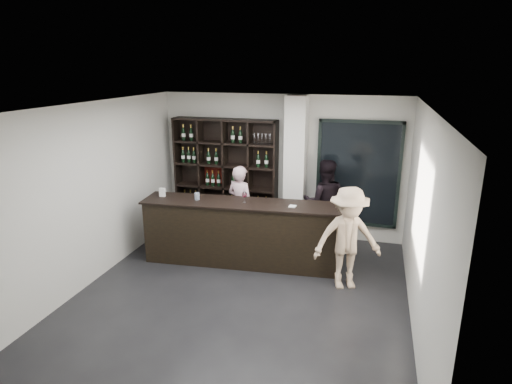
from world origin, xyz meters
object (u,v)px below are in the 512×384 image
(customer, at_px, (348,239))
(taster_black, at_px, (324,202))
(tasting_counter, at_px, (241,233))
(taster_pink, at_px, (241,205))
(wine_shelf, at_px, (226,176))

(customer, bearing_deg, taster_black, 87.50)
(taster_black, height_order, customer, taster_black)
(tasting_counter, xyz_separation_m, taster_black, (1.30, 1.30, 0.28))
(taster_black, bearing_deg, customer, 97.87)
(taster_black, bearing_deg, tasting_counter, 33.86)
(tasting_counter, xyz_separation_m, taster_pink, (-0.28, 0.87, 0.22))
(wine_shelf, xyz_separation_m, taster_pink, (0.52, -0.60, -0.41))
(wine_shelf, distance_m, taster_pink, 0.89)
(wine_shelf, relative_size, taster_pink, 1.51)
(wine_shelf, distance_m, taster_black, 2.13)
(taster_pink, relative_size, customer, 0.95)
(tasting_counter, height_order, taster_black, taster_black)
(customer, bearing_deg, wine_shelf, 123.95)
(wine_shelf, bearing_deg, tasting_counter, -61.36)
(wine_shelf, height_order, taster_black, wine_shelf)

